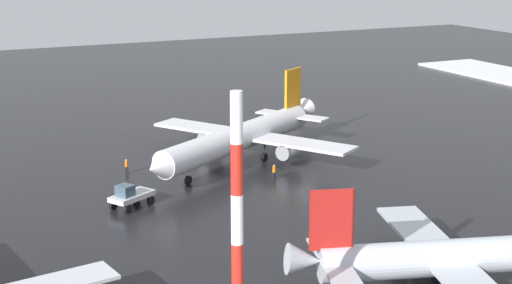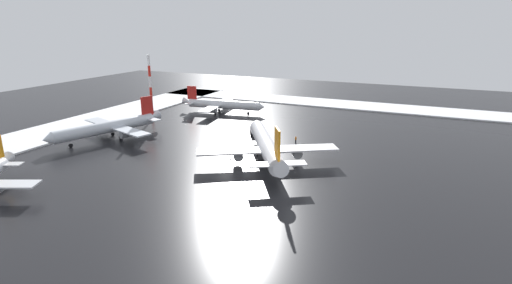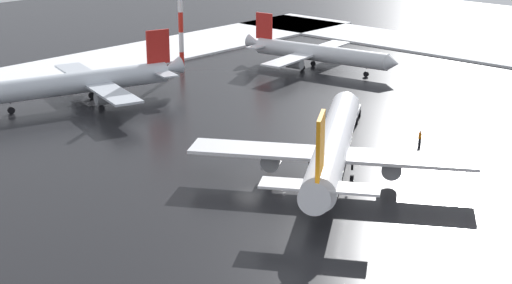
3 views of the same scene
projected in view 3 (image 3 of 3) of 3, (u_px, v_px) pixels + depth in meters
ground_plane at (248, 175)px, 76.30m from camera, size 240.00×240.00×0.00m
airplane_parked_portside at (333, 145)px, 74.93m from camera, size 29.17×24.99×9.66m
airplane_parked_starboard at (82, 82)px, 99.75m from camera, size 28.17×23.73×8.56m
airplane_distant_tail at (317, 53)px, 118.00m from camera, size 21.68×26.00×7.73m
pushback_tug at (350, 109)px, 93.59m from camera, size 5.09×4.15×2.50m
ground_crew_near_tug at (270, 150)px, 80.31m from camera, size 0.36×0.36×1.71m
ground_crew_by_nose_gear at (420, 137)px, 84.31m from camera, size 0.36×0.36×1.71m
antenna_mast at (180, 12)px, 114.92m from camera, size 0.70×0.70×17.79m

